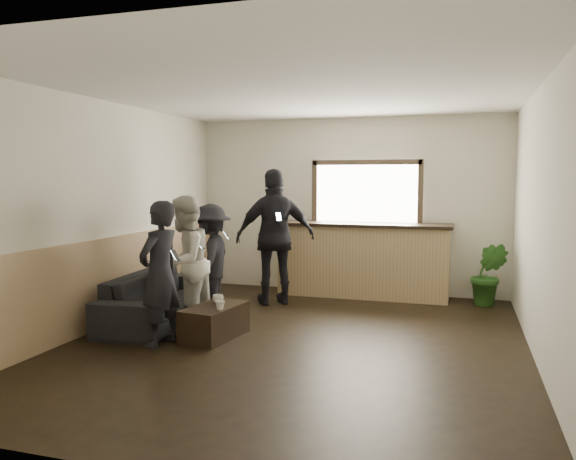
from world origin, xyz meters
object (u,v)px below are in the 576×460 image
(sofa, at_px, (162,297))
(person_c, at_px, (211,260))
(bar_counter, at_px, (363,255))
(coffee_table, at_px, (215,322))
(cup_a, at_px, (218,299))
(person_d, at_px, (276,237))
(cup_b, at_px, (220,305))
(person_a, at_px, (160,274))
(potted_plant, at_px, (489,274))
(person_b, at_px, (185,262))

(sofa, distance_m, person_c, 0.81)
(bar_counter, height_order, coffee_table, bar_counter)
(cup_a, bearing_deg, person_d, 85.32)
(cup_b, xyz_separation_m, person_c, (-0.65, 1.16, 0.33))
(person_a, bearing_deg, potted_plant, 141.22)
(cup_a, xyz_separation_m, cup_b, (0.16, -0.31, 0.00))
(person_c, bearing_deg, coffee_table, 16.92)
(coffee_table, distance_m, person_b, 0.87)
(person_b, relative_size, person_c, 1.09)
(cup_b, bearing_deg, potted_plant, 43.52)
(bar_counter, bearing_deg, sofa, -133.92)
(cup_a, xyz_separation_m, person_a, (-0.42, -0.60, 0.38))
(cup_a, bearing_deg, potted_plant, 38.73)
(bar_counter, bearing_deg, person_d, -140.60)
(potted_plant, bearing_deg, person_a, -138.81)
(cup_b, distance_m, person_d, 2.11)
(sofa, height_order, potted_plant, potted_plant)
(person_b, height_order, person_c, person_b)
(coffee_table, relative_size, person_b, 0.51)
(bar_counter, xyz_separation_m, potted_plant, (1.85, -0.15, -0.18))
(sofa, bearing_deg, cup_a, -114.60)
(bar_counter, xyz_separation_m, person_c, (-1.76, -1.80, 0.11))
(sofa, bearing_deg, person_c, -46.98)
(person_c, bearing_deg, bar_counter, 125.59)
(person_a, xyz_separation_m, person_c, (-0.07, 1.45, -0.05))
(sofa, bearing_deg, person_d, -43.08)
(person_a, bearing_deg, sofa, -140.54)
(sofa, bearing_deg, person_b, -119.91)
(sofa, xyz_separation_m, cup_a, (0.95, -0.34, 0.11))
(potted_plant, bearing_deg, person_d, -165.35)
(cup_b, distance_m, person_c, 1.37)
(cup_b, bearing_deg, person_b, 146.46)
(bar_counter, relative_size, person_b, 1.65)
(bar_counter, xyz_separation_m, cup_b, (-1.11, -2.96, -0.22))
(coffee_table, relative_size, person_c, 0.56)
(potted_plant, height_order, person_c, person_c)
(person_a, height_order, person_d, person_d)
(bar_counter, bearing_deg, cup_a, -115.59)
(person_a, distance_m, person_c, 1.45)
(potted_plant, xyz_separation_m, person_c, (-3.61, -1.65, 0.29))
(person_a, relative_size, person_d, 0.81)
(sofa, height_order, person_b, person_b)
(cup_b, bearing_deg, sofa, 149.66)
(coffee_table, height_order, person_d, person_d)
(coffee_table, height_order, person_c, person_c)
(person_a, relative_size, person_b, 0.98)
(cup_a, distance_m, person_c, 1.04)
(person_c, relative_size, person_d, 0.76)
(cup_b, height_order, person_d, person_d)
(person_b, bearing_deg, potted_plant, 124.92)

